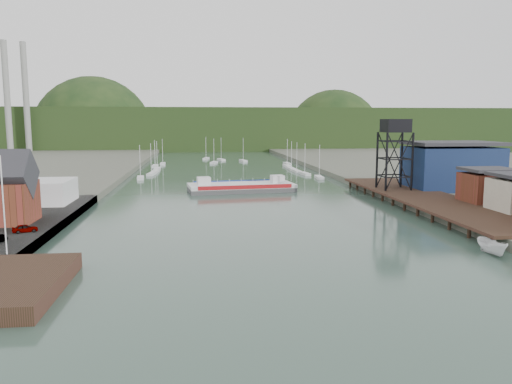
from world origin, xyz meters
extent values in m
plane|color=#2A4236|center=(0.00, 0.00, 0.00)|extent=(600.00, 600.00, 0.00)
cube|color=black|center=(-29.00, 0.00, 0.90)|extent=(10.00, 18.00, 1.80)
cube|color=black|center=(37.00, 45.00, 1.90)|extent=(14.00, 70.00, 0.50)
cylinder|color=black|center=(31.00, 45.00, 0.80)|extent=(0.60, 0.60, 2.20)
cylinder|color=black|center=(43.00, 45.00, 0.80)|extent=(0.60, 0.60, 2.20)
cube|color=silver|center=(-44.00, 50.00, 3.85)|extent=(18.00, 12.00, 4.50)
cylinder|color=silver|center=(-33.00, 10.00, 7.60)|extent=(0.16, 0.16, 12.00)
cylinder|color=black|center=(32.00, 55.00, 8.65)|extent=(0.50, 0.50, 13.00)
cylinder|color=black|center=(38.00, 55.00, 8.65)|extent=(0.50, 0.50, 13.00)
cylinder|color=black|center=(32.00, 61.00, 8.65)|extent=(0.50, 0.50, 13.00)
cylinder|color=black|center=(38.00, 61.00, 8.65)|extent=(0.50, 0.50, 13.00)
cube|color=black|center=(35.00, 58.00, 16.65)|extent=(5.50, 5.50, 3.00)
cube|color=#0E173E|center=(50.00, 60.00, 6.60)|extent=(20.00, 14.00, 10.00)
cube|color=#2D2D33|center=(50.00, 60.00, 12.50)|extent=(20.50, 14.50, 0.80)
cube|color=#552C18|center=(46.00, 38.00, 4.60)|extent=(9.00, 8.00, 6.00)
cube|color=silver|center=(-27.54, 103.89, 0.35)|extent=(2.67, 7.65, 0.90)
cube|color=silver|center=(-25.28, 115.30, 0.35)|extent=(2.81, 7.67, 0.90)
cube|color=silver|center=(-24.71, 124.17, 0.35)|extent=(2.35, 7.59, 0.90)
cube|color=silver|center=(-24.81, 134.09, 0.35)|extent=(2.01, 7.50, 0.90)
cube|color=silver|center=(-26.64, 146.33, 0.35)|extent=(2.00, 7.50, 0.90)
cube|color=silver|center=(-24.32, 156.17, 0.35)|extent=(2.16, 7.54, 0.90)
cube|color=silver|center=(27.56, 99.03, 0.35)|extent=(2.53, 7.62, 0.90)
cube|color=silver|center=(25.46, 110.51, 0.35)|extent=(2.76, 7.67, 0.90)
cube|color=silver|center=(24.46, 119.29, 0.35)|extent=(2.22, 7.56, 0.90)
cube|color=silver|center=(24.27, 128.28, 0.35)|extent=(2.18, 7.54, 0.90)
cube|color=silver|center=(24.67, 139.38, 0.35)|extent=(2.46, 7.61, 0.90)
cube|color=silver|center=(26.78, 150.99, 0.35)|extent=(2.48, 7.61, 0.90)
cube|color=silver|center=(-3.16, 160.00, 0.35)|extent=(3.78, 7.76, 0.90)
cube|color=silver|center=(10.04, 168.00, 0.35)|extent=(3.31, 7.74, 0.90)
cube|color=silver|center=(0.66, 176.00, 0.35)|extent=(3.76, 7.76, 0.90)
cube|color=silver|center=(-6.11, 184.00, 0.35)|extent=(3.40, 7.74, 0.90)
cylinder|color=gray|center=(-110.00, 230.00, 30.00)|extent=(3.20, 3.20, 60.00)
cylinder|color=gray|center=(-102.00, 235.00, 30.00)|extent=(3.20, 3.20, 60.00)
cube|color=black|center=(0.00, 300.00, 12.00)|extent=(500.00, 120.00, 28.00)
sphere|color=black|center=(-80.00, 300.00, 8.00)|extent=(80.00, 80.00, 80.00)
sphere|color=black|center=(90.00, 310.00, 6.00)|extent=(70.00, 70.00, 70.00)
cube|color=#464649|center=(1.03, 73.73, 0.53)|extent=(27.68, 13.73, 1.06)
cube|color=silver|center=(1.03, 73.73, 1.49)|extent=(27.68, 13.73, 0.85)
cube|color=#A91318|center=(1.67, 68.39, 1.70)|extent=(23.26, 2.95, 0.96)
cube|color=navy|center=(0.39, 79.06, 1.70)|extent=(23.26, 2.95, 0.96)
cube|color=silver|center=(-8.47, 72.59, 2.77)|extent=(3.55, 3.55, 2.13)
cube|color=silver|center=(10.54, 74.87, 2.77)|extent=(3.55, 3.55, 2.13)
imported|color=silver|center=(28.79, 8.39, 1.07)|extent=(2.41, 5.66, 2.14)
imported|color=#999999|center=(-34.91, 22.37, 2.19)|extent=(3.75, 2.56, 1.19)
camera|label=1|loc=(-9.73, -51.89, 17.51)|focal=35.00mm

